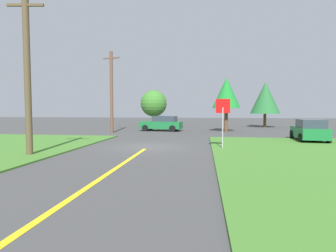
% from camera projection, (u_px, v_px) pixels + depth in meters
% --- Properties ---
extents(ground_plane, '(120.00, 120.00, 0.00)m').
position_uv_depth(ground_plane, '(148.00, 147.00, 17.24)').
color(ground_plane, '#3F3F3F').
extents(lane_stripe_center, '(0.20, 14.00, 0.01)m').
position_uv_depth(lane_stripe_center, '(101.00, 178.00, 9.32)').
color(lane_stripe_center, yellow).
rests_on(lane_stripe_center, ground).
extents(stop_sign, '(0.82, 0.14, 2.95)m').
position_uv_depth(stop_sign, '(223.00, 113.00, 16.03)').
color(stop_sign, '#9EA0A8').
rests_on(stop_sign, ground).
extents(car_on_crossroad, '(2.31, 4.33, 1.62)m').
position_uv_depth(car_on_crossroad, '(309.00, 130.00, 20.18)').
color(car_on_crossroad, '#196B33').
rests_on(car_on_crossroad, ground).
extents(car_approaching_junction, '(4.68, 2.48, 1.62)m').
position_uv_depth(car_approaching_junction, '(162.00, 123.00, 29.94)').
color(car_approaching_junction, '#196B33').
rests_on(car_approaching_junction, ground).
extents(utility_pole_near, '(1.80, 0.35, 8.06)m').
position_uv_depth(utility_pole_near, '(27.00, 73.00, 13.63)').
color(utility_pole_near, brown).
rests_on(utility_pole_near, ground).
extents(utility_pole_mid, '(1.78, 0.50, 8.01)m').
position_uv_depth(utility_pole_mid, '(111.00, 91.00, 27.28)').
color(utility_pole_mid, brown).
rests_on(utility_pole_mid, ground).
extents(oak_tree_left, '(3.72, 3.72, 5.04)m').
position_uv_depth(oak_tree_left, '(154.00, 104.00, 39.13)').
color(oak_tree_left, brown).
rests_on(oak_tree_left, ground).
extents(pine_tree_center, '(3.78, 3.78, 5.94)m').
position_uv_depth(pine_tree_center, '(265.00, 98.00, 36.00)').
color(pine_tree_center, brown).
rests_on(pine_tree_center, ground).
extents(oak_tree_right, '(2.88, 2.88, 5.64)m').
position_uv_depth(oak_tree_right, '(226.00, 93.00, 28.56)').
color(oak_tree_right, brown).
rests_on(oak_tree_right, ground).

